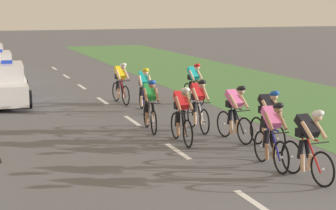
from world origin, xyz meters
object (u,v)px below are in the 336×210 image
at_px(cyclist_third, 268,118).
at_px(cyclist_seventh, 150,104).
at_px(cyclist_sixth, 198,104).
at_px(cyclist_lead, 308,143).
at_px(cyclist_fifth, 182,114).
at_px(cyclist_ninth, 194,83).
at_px(cyclist_second, 272,133).
at_px(cyclist_fourth, 235,112).
at_px(cyclist_eighth, 144,89).
at_px(cyclist_tenth, 121,82).
at_px(police_car_nearest, 2,85).

relative_size(cyclist_third, cyclist_seventh, 1.00).
bearing_deg(cyclist_sixth, cyclist_lead, -86.81).
relative_size(cyclist_lead, cyclist_fifth, 1.00).
bearing_deg(cyclist_ninth, cyclist_second, -100.67).
bearing_deg(cyclist_third, cyclist_fourth, 110.47).
distance_m(cyclist_second, cyclist_fourth, 2.58).
xyz_separation_m(cyclist_lead, cyclist_eighth, (-0.85, 8.39, 0.00)).
height_order(cyclist_fourth, cyclist_tenth, same).
bearing_deg(cyclist_third, cyclist_lead, -101.97).
xyz_separation_m(cyclist_fourth, cyclist_ninth, (1.16, 5.62, 0.00)).
distance_m(cyclist_ninth, cyclist_tenth, 2.69).
height_order(cyclist_eighth, cyclist_tenth, same).
xyz_separation_m(cyclist_second, police_car_nearest, (-5.04, 10.80, -0.11)).
xyz_separation_m(cyclist_ninth, police_car_nearest, (-6.58, 2.63, -0.11)).
distance_m(cyclist_fourth, cyclist_fifth, 1.44).
relative_size(cyclist_eighth, police_car_nearest, 0.38).
height_order(cyclist_fifth, cyclist_seventh, same).
xyz_separation_m(cyclist_fifth, police_car_nearest, (-4.01, 8.01, -0.11)).
relative_size(cyclist_lead, cyclist_tenth, 1.00).
bearing_deg(cyclist_lead, police_car_nearest, 114.01).
relative_size(cyclist_sixth, cyclist_eighth, 1.00).
relative_size(cyclist_second, cyclist_sixth, 1.00).
height_order(cyclist_third, cyclist_fifth, same).
bearing_deg(cyclist_lead, cyclist_fourth, 87.60).
distance_m(cyclist_lead, cyclist_third, 2.60).
xyz_separation_m(cyclist_lead, cyclist_sixth, (-0.28, 5.05, 0.00)).
distance_m(cyclist_fourth, police_car_nearest, 9.88).
bearing_deg(cyclist_seventh, cyclist_fourth, -46.93).
bearing_deg(cyclist_fifth, cyclist_ninth, 64.42).
bearing_deg(cyclist_seventh, cyclist_fifth, -78.47).
height_order(cyclist_third, cyclist_sixth, same).
distance_m(cyclist_third, cyclist_tenth, 7.94).
bearing_deg(police_car_nearest, cyclist_sixth, -53.68).
relative_size(cyclist_fourth, cyclist_eighth, 1.00).
bearing_deg(cyclist_ninth, police_car_nearest, 158.19).
bearing_deg(cyclist_second, cyclist_third, 62.84).
relative_size(cyclist_sixth, cyclist_ninth, 1.00).
bearing_deg(cyclist_tenth, cyclist_eighth, -81.16).
xyz_separation_m(cyclist_fourth, cyclist_eighth, (-1.00, 4.80, 0.00)).
height_order(cyclist_seventh, police_car_nearest, police_car_nearest).
relative_size(cyclist_third, cyclist_ninth, 1.00).
bearing_deg(cyclist_third, police_car_nearest, 122.02).
relative_size(cyclist_fifth, cyclist_eighth, 1.00).
relative_size(cyclist_lead, cyclist_sixth, 1.00).
relative_size(cyclist_fourth, cyclist_ninth, 1.00).
height_order(cyclist_sixth, police_car_nearest, police_car_nearest).
height_order(cyclist_second, cyclist_seventh, same).
height_order(cyclist_fourth, cyclist_ninth, same).
xyz_separation_m(cyclist_fourth, cyclist_sixth, (-0.43, 1.46, 0.00)).
height_order(cyclist_second, cyclist_fifth, same).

